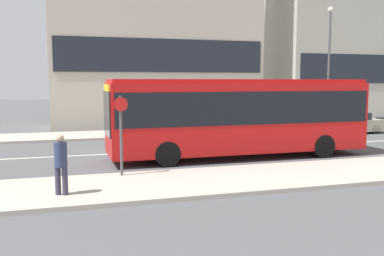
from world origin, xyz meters
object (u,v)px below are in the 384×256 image
(bus_stop_sign, at_px, (121,129))
(street_lamp, at_px, (329,56))
(city_bus, at_px, (238,113))
(pedestrian_near_stop, at_px, (61,161))
(parked_car_0, at_px, (349,123))

(bus_stop_sign, relative_size, street_lamp, 0.33)
(city_bus, relative_size, pedestrian_near_stop, 6.56)
(parked_car_0, xyz_separation_m, street_lamp, (-0.03, 2.21, 4.17))
(city_bus, bearing_deg, parked_car_0, 35.41)
(pedestrian_near_stop, xyz_separation_m, street_lamp, (16.65, 12.46, 3.73))
(pedestrian_near_stop, bearing_deg, bus_stop_sign, 69.37)
(city_bus, xyz_separation_m, bus_stop_sign, (-5.17, -2.68, -0.22))
(city_bus, relative_size, street_lamp, 1.39)
(pedestrian_near_stop, height_order, bus_stop_sign, bus_stop_sign)
(parked_car_0, distance_m, bus_stop_sign, 17.05)
(pedestrian_near_stop, relative_size, street_lamp, 0.21)
(parked_car_0, relative_size, street_lamp, 0.53)
(city_bus, xyz_separation_m, pedestrian_near_stop, (-7.02, -4.58, -0.81))
(bus_stop_sign, xyz_separation_m, street_lamp, (14.80, 10.56, 3.15))
(city_bus, xyz_separation_m, parked_car_0, (9.65, 5.67, -1.25))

